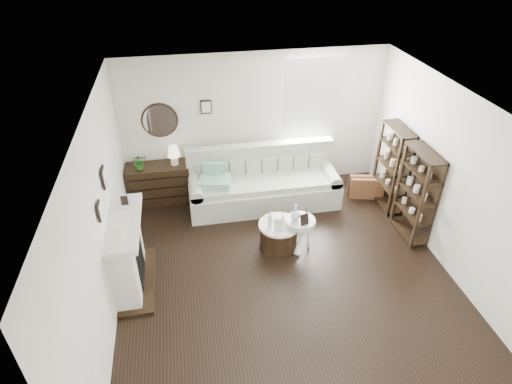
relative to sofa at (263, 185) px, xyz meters
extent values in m
plane|color=black|center=(-0.04, -2.09, -0.36)|extent=(5.50, 5.50, 0.00)
plane|color=white|center=(-0.04, -2.09, 2.34)|extent=(5.50, 5.50, 0.00)
plane|color=silver|center=(-0.04, 0.66, 0.99)|extent=(5.00, 0.00, 5.00)
plane|color=silver|center=(-2.54, -2.09, 0.99)|extent=(0.00, 5.50, 5.50)
plane|color=silver|center=(2.46, -2.09, 0.99)|extent=(0.00, 5.50, 5.50)
cube|color=white|center=(1.06, 0.64, 1.24)|extent=(1.00, 0.02, 1.80)
cube|color=silver|center=(1.06, 0.58, 1.24)|extent=(1.15, 0.02, 1.90)
cylinder|color=silver|center=(-1.79, 0.63, 1.19)|extent=(0.60, 0.03, 0.60)
cube|color=black|center=(-0.94, 0.63, 1.39)|extent=(0.20, 0.03, 0.26)
cube|color=silver|center=(-2.37, -1.79, 0.19)|extent=(0.34, 1.20, 1.10)
cube|color=black|center=(-2.34, -1.79, 0.04)|extent=(0.30, 0.65, 0.70)
cube|color=silver|center=(-2.32, -1.79, 0.76)|extent=(0.44, 1.35, 0.08)
cube|color=black|center=(-2.29, -1.79, -0.33)|extent=(0.50, 1.40, 0.05)
cylinder|color=white|center=(-2.32, -2.24, 0.91)|extent=(0.08, 0.08, 0.22)
cube|color=black|center=(-2.32, -1.39, 0.87)|extent=(0.10, 0.03, 0.14)
cube|color=black|center=(-2.51, -2.14, 1.24)|extent=(0.03, 0.18, 0.24)
cube|color=black|center=(-2.51, -1.49, 1.34)|extent=(0.03, 0.22, 0.28)
cube|color=black|center=(2.29, -0.54, 0.44)|extent=(0.30, 0.80, 1.60)
cylinder|color=beige|center=(2.27, -0.79, 0.16)|extent=(0.08, 0.08, 0.11)
cylinder|color=beige|center=(2.27, -0.54, 0.16)|extent=(0.08, 0.08, 0.11)
cylinder|color=beige|center=(2.27, -0.29, 0.16)|extent=(0.08, 0.08, 0.11)
cylinder|color=beige|center=(2.27, -0.79, 0.56)|extent=(0.08, 0.08, 0.11)
cylinder|color=beige|center=(2.27, -0.54, 0.56)|extent=(0.08, 0.08, 0.11)
cylinder|color=beige|center=(2.27, -0.29, 0.56)|extent=(0.08, 0.08, 0.11)
cylinder|color=beige|center=(2.27, -0.79, 0.96)|extent=(0.08, 0.08, 0.11)
cylinder|color=beige|center=(2.27, -0.54, 0.96)|extent=(0.08, 0.08, 0.11)
cylinder|color=beige|center=(2.27, -0.29, 0.96)|extent=(0.08, 0.08, 0.11)
cube|color=black|center=(2.29, -1.44, 0.44)|extent=(0.30, 0.80, 1.60)
cylinder|color=beige|center=(2.27, -1.69, 0.16)|extent=(0.08, 0.08, 0.11)
cylinder|color=beige|center=(2.27, -1.44, 0.16)|extent=(0.08, 0.08, 0.11)
cylinder|color=beige|center=(2.27, -1.19, 0.16)|extent=(0.08, 0.08, 0.11)
cylinder|color=beige|center=(2.27, -1.69, 0.56)|extent=(0.08, 0.08, 0.11)
cylinder|color=beige|center=(2.27, -1.44, 0.56)|extent=(0.08, 0.08, 0.11)
cylinder|color=beige|center=(2.27, -1.19, 0.56)|extent=(0.08, 0.08, 0.11)
cylinder|color=beige|center=(2.27, -1.69, 0.96)|extent=(0.08, 0.08, 0.11)
cylinder|color=beige|center=(2.27, -1.44, 0.96)|extent=(0.08, 0.08, 0.11)
cylinder|color=beige|center=(2.27, -1.19, 0.96)|extent=(0.08, 0.08, 0.11)
cube|color=#AAB39F|center=(0.00, -0.09, -0.13)|extent=(2.80, 0.97, 0.45)
cube|color=#AAB39F|center=(0.00, -0.12, 0.15)|extent=(2.42, 0.77, 0.11)
cube|color=#AAB39F|center=(0.00, 0.29, 0.30)|extent=(2.80, 0.22, 0.86)
cube|color=#AAB39F|center=(-1.27, -0.09, -0.08)|extent=(0.24, 0.91, 0.56)
cube|color=#AAB39F|center=(1.27, -0.09, -0.08)|extent=(0.24, 0.91, 0.56)
cube|color=#2A9A67|center=(-0.91, -0.14, 0.27)|extent=(0.63, 0.56, 0.14)
cube|color=brown|center=(2.02, -0.21, -0.14)|extent=(0.68, 0.36, 0.43)
cube|color=black|center=(-1.94, 0.38, 0.02)|extent=(1.15, 0.48, 0.77)
cube|color=black|center=(-1.94, 0.13, -0.15)|extent=(1.11, 0.01, 0.02)
cube|color=black|center=(-1.94, 0.13, 0.06)|extent=(1.11, 0.01, 0.02)
cube|color=black|center=(-1.94, 0.13, 0.27)|extent=(1.11, 0.01, 0.01)
imported|color=#1F601B|center=(-2.23, 0.34, 0.55)|extent=(0.31, 0.29, 0.29)
cylinder|color=black|center=(0.00, -1.37, -0.15)|extent=(0.62, 0.62, 0.43)
cylinder|color=white|center=(0.00, -1.37, 0.09)|extent=(0.67, 0.67, 0.04)
cylinder|color=white|center=(0.32, -1.48, 0.22)|extent=(0.48, 0.48, 0.03)
cylinder|color=silver|center=(0.32, -1.48, 0.17)|extent=(0.49, 0.49, 0.02)
cylinder|color=silver|center=(0.32, -1.48, -0.08)|extent=(0.04, 0.04, 0.55)
cylinder|color=silver|center=(-0.17, -1.44, 0.26)|extent=(0.07, 0.07, 0.31)
cube|color=silver|center=(-0.05, -1.54, 0.21)|extent=(0.16, 0.07, 0.21)
cube|color=black|center=(0.34, -1.60, 0.33)|extent=(0.15, 0.09, 0.19)
camera|label=1|loc=(-1.37, -6.72, 4.35)|focal=30.00mm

